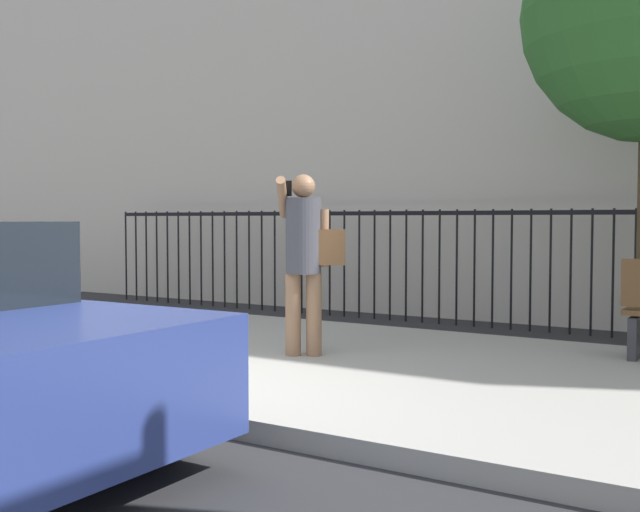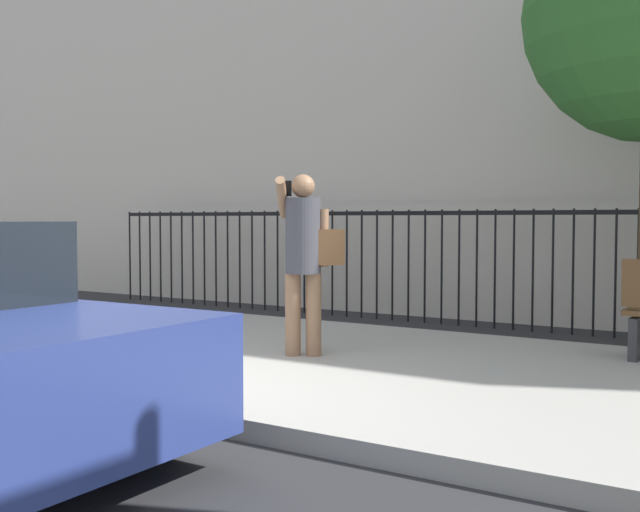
{
  "view_description": "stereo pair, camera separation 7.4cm",
  "coord_description": "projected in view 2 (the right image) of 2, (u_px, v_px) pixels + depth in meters",
  "views": [
    {
      "loc": [
        4.3,
        -3.91,
        1.47
      ],
      "look_at": [
        0.32,
        2.46,
        1.1
      ],
      "focal_mm": 42.59,
      "sensor_mm": 36.0,
      "label": 1
    },
    {
      "loc": [
        4.36,
        -3.87,
        1.47
      ],
      "look_at": [
        0.32,
        2.46,
        1.1
      ],
      "focal_mm": 42.59,
      "sensor_mm": 36.0,
      "label": 2
    }
  ],
  "objects": [
    {
      "name": "sidewalk",
      "position": [
        279.0,
        359.0,
        7.52
      ],
      "size": [
        28.0,
        4.4,
        0.15
      ],
      "primitive_type": "cube",
      "color": "#9E9B93",
      "rests_on": "ground"
    },
    {
      "name": "ground_plane",
      "position": [
        108.0,
        415.0,
        5.67
      ],
      "size": [
        60.0,
        60.0,
        0.0
      ],
      "primitive_type": "plane",
      "color": "#28282B"
    },
    {
      "name": "pedestrian_on_phone",
      "position": [
        306.0,
        250.0,
        7.27
      ],
      "size": [
        0.72,
        0.61,
        1.74
      ],
      "color": "#936B4C",
      "rests_on": "sidewalk"
    },
    {
      "name": "iron_fence",
      "position": [
        433.0,
        251.0,
        10.59
      ],
      "size": [
        12.03,
        0.04,
        1.6
      ],
      "color": "black",
      "rests_on": "ground"
    }
  ]
}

